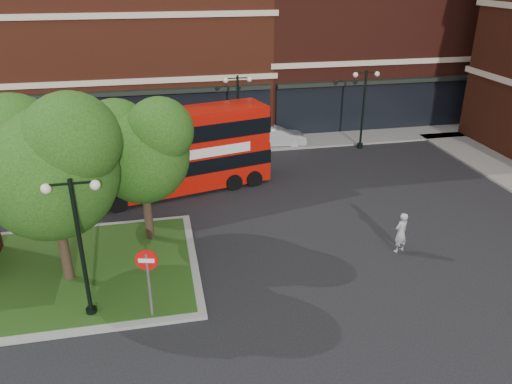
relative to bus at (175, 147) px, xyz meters
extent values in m
plane|color=black|center=(2.01, -9.97, -2.44)|extent=(120.00, 120.00, 0.00)
cube|color=slate|center=(2.01, 6.53, -2.38)|extent=(44.00, 3.00, 0.12)
cube|color=maroon|center=(-5.99, 14.03, 4.56)|extent=(26.00, 12.00, 14.00)
cube|color=#471911|center=(16.01, 14.03, 5.56)|extent=(18.00, 12.00, 16.00)
cube|color=gray|center=(-5.99, -6.97, -2.38)|extent=(12.60, 7.60, 0.12)
cube|color=#19380F|center=(-5.99, -6.97, -2.36)|extent=(12.00, 7.00, 0.15)
cylinder|color=#2D2116|center=(-4.49, -7.47, -0.48)|extent=(0.36, 0.36, 3.92)
sphere|color=#174110|center=(-4.49, -7.47, 1.90)|extent=(4.60, 4.60, 4.60)
sphere|color=#174110|center=(-5.64, -6.78, 2.81)|extent=(3.45, 3.45, 3.45)
sphere|color=#174110|center=(-3.57, -7.93, 3.16)|extent=(3.22, 3.22, 3.22)
cylinder|color=#2D2116|center=(-1.49, -4.97, -0.70)|extent=(0.36, 0.36, 3.47)
sphere|color=#174110|center=(-1.49, -4.97, 1.41)|extent=(3.80, 3.80, 3.80)
sphere|color=#174110|center=(-2.44, -4.40, 2.21)|extent=(2.85, 2.85, 2.85)
sphere|color=#174110|center=(-0.73, -5.35, 2.52)|extent=(2.66, 2.66, 2.66)
cylinder|color=black|center=(-3.49, -9.77, 0.06)|extent=(0.14, 0.14, 5.00)
cylinder|color=black|center=(-3.49, -9.77, -2.29)|extent=(0.36, 0.36, 0.30)
cube|color=black|center=(-3.49, -9.77, 2.41)|extent=(1.40, 0.06, 0.06)
sphere|color=#F2EACC|center=(-4.19, -9.77, 2.31)|extent=(0.32, 0.32, 0.32)
sphere|color=#F2EACC|center=(-2.79, -9.77, 2.31)|extent=(0.32, 0.32, 0.32)
cylinder|color=black|center=(4.01, 4.53, 0.06)|extent=(0.14, 0.14, 5.00)
cylinder|color=black|center=(4.01, 4.53, -2.29)|extent=(0.36, 0.36, 0.30)
cube|color=black|center=(4.01, 4.53, 2.41)|extent=(1.40, 0.06, 0.06)
sphere|color=#F2EACC|center=(3.31, 4.53, 2.31)|extent=(0.32, 0.32, 0.32)
sphere|color=#F2EACC|center=(4.71, 4.53, 2.31)|extent=(0.32, 0.32, 0.32)
cylinder|color=black|center=(12.01, 4.53, 0.06)|extent=(0.14, 0.14, 5.00)
cylinder|color=black|center=(12.01, 4.53, -2.29)|extent=(0.36, 0.36, 0.30)
cube|color=black|center=(12.01, 4.53, 2.41)|extent=(1.40, 0.06, 0.06)
sphere|color=#F2EACC|center=(11.31, 4.53, 2.31)|extent=(0.32, 0.32, 0.32)
sphere|color=#F2EACC|center=(12.71, 4.53, 2.31)|extent=(0.32, 0.32, 0.32)
cube|color=#B61007|center=(0.00, 0.00, -1.11)|extent=(9.98, 4.50, 1.86)
cube|color=#B61007|center=(0.00, 0.00, 0.75)|extent=(9.88, 4.46, 1.86)
cube|color=black|center=(0.00, 0.00, 0.84)|extent=(9.98, 4.50, 0.84)
cube|color=silver|center=(0.27, -1.10, -0.14)|extent=(7.09, 1.80, 0.49)
imported|color=#969699|center=(8.57, -7.97, -1.57)|extent=(0.74, 0.61, 1.75)
imported|color=#B8BAC0|center=(0.33, 4.53, -1.78)|extent=(4.03, 2.06, 1.31)
imported|color=silver|center=(6.77, 6.03, -1.81)|extent=(3.91, 1.59, 1.26)
cylinder|color=slate|center=(-1.49, -10.33, -1.18)|extent=(0.09, 0.09, 2.51)
cylinder|color=red|center=(-1.49, -10.33, -0.16)|extent=(0.72, 0.23, 0.73)
cube|color=white|center=(-1.49, -10.33, -0.16)|extent=(0.51, 0.16, 0.14)
camera|label=1|loc=(-0.82, -24.23, 8.29)|focal=35.00mm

